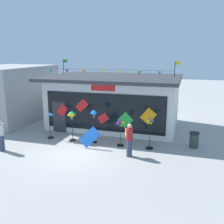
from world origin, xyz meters
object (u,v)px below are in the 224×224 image
(wind_spinner_center_left, at_px, (94,117))
(person_near_camera, at_px, (129,139))
(wind_spinner_left, at_px, (72,118))
(display_kite_on_ground, at_px, (90,137))
(person_mid_plaza, at_px, (1,135))
(kite_shop_building, at_px, (115,100))
(trash_bin, at_px, (194,140))
(wind_spinner_right, at_px, (150,134))
(wind_spinner_far_left, at_px, (51,123))
(wind_spinner_center_right, at_px, (120,129))

(wind_spinner_center_left, height_order, person_near_camera, wind_spinner_center_left)
(wind_spinner_left, bearing_deg, display_kite_on_ground, -29.24)
(wind_spinner_left, relative_size, person_near_camera, 1.05)
(wind_spinner_left, height_order, person_near_camera, wind_spinner_left)
(display_kite_on_ground, bearing_deg, person_mid_plaza, -158.07)
(kite_shop_building, relative_size, person_near_camera, 5.23)
(kite_shop_building, bearing_deg, person_near_camera, -66.81)
(kite_shop_building, relative_size, trash_bin, 10.36)
(kite_shop_building, distance_m, wind_spinner_right, 5.05)
(wind_spinner_center_left, bearing_deg, person_mid_plaza, -148.73)
(kite_shop_building, height_order, wind_spinner_center_left, kite_shop_building)
(wind_spinner_far_left, relative_size, trash_bin, 1.84)
(wind_spinner_far_left, xyz_separation_m, display_kite_on_ground, (2.76, -0.82, -0.36))
(person_near_camera, bearing_deg, wind_spinner_left, 129.80)
(wind_spinner_center_right, height_order, wind_spinner_right, wind_spinner_right)
(wind_spinner_far_left, bearing_deg, wind_spinner_left, -1.39)
(kite_shop_building, xyz_separation_m, wind_spinner_left, (-1.46, -3.93, -0.41))
(wind_spinner_center_left, bearing_deg, display_kite_on_ground, -85.98)
(wind_spinner_center_left, xyz_separation_m, display_kite_on_ground, (0.06, -0.84, -0.91))
(wind_spinner_right, relative_size, display_kite_on_ground, 1.53)
(wind_spinner_far_left, distance_m, wind_spinner_center_left, 2.76)
(wind_spinner_left, relative_size, wind_spinner_center_right, 1.15)
(wind_spinner_center_right, xyz_separation_m, person_mid_plaza, (-5.76, -2.46, -0.10))
(wind_spinner_left, bearing_deg, wind_spinner_center_left, 2.41)
(wind_spinner_center_right, distance_m, person_near_camera, 1.46)
(kite_shop_building, relative_size, wind_spinner_left, 4.97)
(wind_spinner_left, relative_size, display_kite_on_ground, 1.58)
(wind_spinner_left, xyz_separation_m, person_near_camera, (3.68, -1.26, -0.48))
(wind_spinner_center_left, height_order, wind_spinner_center_right, wind_spinner_center_left)
(wind_spinner_far_left, distance_m, display_kite_on_ground, 2.90)
(wind_spinner_center_left, relative_size, display_kite_on_ground, 1.72)
(display_kite_on_ground, bearing_deg, person_near_camera, -11.89)
(wind_spinner_left, relative_size, person_mid_plaza, 1.05)
(person_near_camera, relative_size, display_kite_on_ground, 1.51)
(wind_spinner_right, xyz_separation_m, person_near_camera, (-0.82, -1.28, 0.03))
(wind_spinner_far_left, height_order, person_mid_plaza, person_mid_plaza)
(wind_spinner_center_right, xyz_separation_m, trash_bin, (3.90, 0.98, -0.52))
(kite_shop_building, bearing_deg, trash_bin, -29.32)
(wind_spinner_center_right, relative_size, person_near_camera, 0.91)
(person_mid_plaza, height_order, trash_bin, person_mid_plaza)
(wind_spinner_center_left, bearing_deg, trash_bin, 9.19)
(wind_spinner_far_left, distance_m, wind_spinner_left, 1.42)
(kite_shop_building, bearing_deg, wind_spinner_left, -110.30)
(wind_spinner_far_left, xyz_separation_m, trash_bin, (8.15, 0.91, -0.54))
(wind_spinner_far_left, distance_m, person_near_camera, 5.21)
(wind_spinner_center_right, xyz_separation_m, display_kite_on_ground, (-1.50, -0.75, -0.35))
(wind_spinner_left, xyz_separation_m, wind_spinner_right, (4.51, 0.02, -0.51))
(wind_spinner_center_right, height_order, display_kite_on_ground, wind_spinner_center_right)
(kite_shop_building, xyz_separation_m, trash_bin, (5.33, -3.00, -1.35))
(kite_shop_building, bearing_deg, person_mid_plaza, -123.91)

